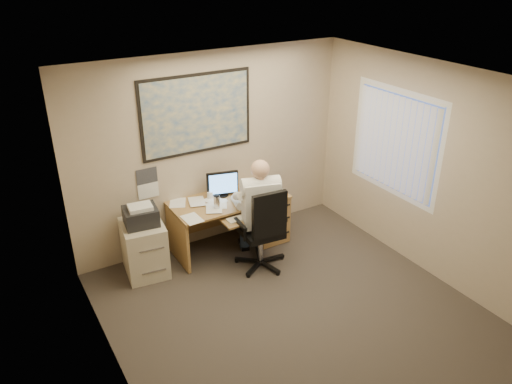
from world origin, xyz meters
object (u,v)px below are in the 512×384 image
person (259,214)px  filing_cabinet (144,244)px  desk (249,212)px  office_chair (263,244)px

person → filing_cabinet: bearing=172.4°
filing_cabinet → person: person is taller
desk → person: (-0.21, -0.62, 0.31)m
office_chair → person: (-0.01, 0.09, 0.41)m
filing_cabinet → office_chair: office_chair is taller
office_chair → person: 0.42m
filing_cabinet → office_chair: (1.38, -0.68, -0.08)m
desk → person: 0.72m
person → desk: bearing=87.5°
office_chair → person: person is taller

